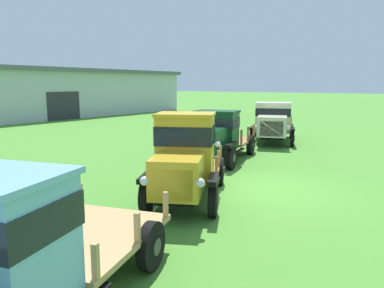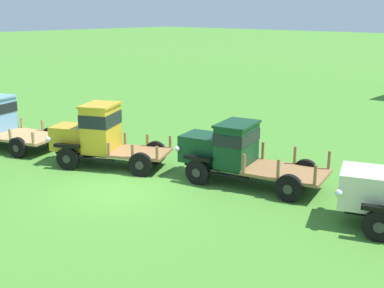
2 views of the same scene
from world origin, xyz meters
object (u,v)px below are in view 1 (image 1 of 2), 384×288
(vintage_truck_far_side, at_px, (273,122))
(vintage_truck_midrow_center, at_px, (216,136))
(vintage_truck_second_in_line, at_px, (185,159))
(farm_shed, at_px, (66,92))

(vintage_truck_far_side, bearing_deg, vintage_truck_midrow_center, -177.99)
(vintage_truck_second_in_line, bearing_deg, vintage_truck_far_side, 11.81)
(vintage_truck_second_in_line, height_order, vintage_truck_far_side, vintage_truck_second_in_line)
(farm_shed, relative_size, vintage_truck_second_in_line, 5.41)
(vintage_truck_second_in_line, bearing_deg, vintage_truck_midrow_center, 23.05)
(vintage_truck_second_in_line, xyz_separation_m, vintage_truck_far_side, (10.75, 2.25, -0.05))
(vintage_truck_midrow_center, bearing_deg, farm_shed, 65.50)
(vintage_truck_second_in_line, relative_size, vintage_truck_midrow_center, 0.88)
(farm_shed, height_order, vintage_truck_midrow_center, farm_shed)
(vintage_truck_second_in_line, distance_m, vintage_truck_far_side, 10.99)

